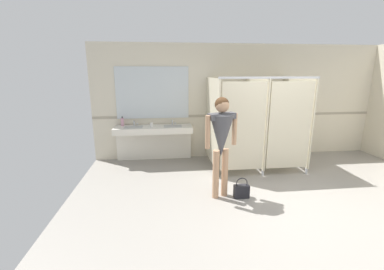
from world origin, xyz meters
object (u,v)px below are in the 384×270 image
at_px(soap_dispenser, 122,122).
at_px(paper_cup, 152,125).
at_px(handbag, 241,191).
at_px(person_standing, 221,135).

bearing_deg(soap_dispenser, paper_cup, -15.18).
relative_size(handbag, paper_cup, 3.83).
xyz_separation_m(soap_dispenser, paper_cup, (0.69, -0.19, -0.05)).
height_order(handbag, paper_cup, paper_cup).
bearing_deg(person_standing, paper_cup, 122.73).
distance_m(soap_dispenser, paper_cup, 0.71).
bearing_deg(paper_cup, handbag, -51.56).
relative_size(handbag, soap_dispenser, 1.70).
distance_m(person_standing, paper_cup, 2.25).
bearing_deg(handbag, soap_dispenser, 136.21).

